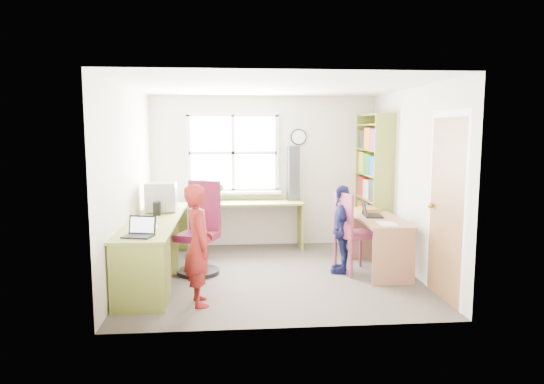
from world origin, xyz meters
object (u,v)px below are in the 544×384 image
Objects in this scene: l_desk at (168,248)px; bookshelf at (373,186)px; cd_tower at (293,173)px; laptop_right at (369,213)px; crt_monitor at (161,197)px; swivel_chair at (200,234)px; person_green at (204,219)px; laptop_left at (140,232)px; potted_plant at (219,193)px; person_navy at (342,229)px; right_desk at (380,233)px; wooden_chair at (351,230)px; person_red at (199,245)px.

bookshelf is at bearing 26.43° from l_desk.
l_desk is 2.62m from cd_tower.
crt_monitor is at bearing 88.80° from laptop_right.
l_desk is at bearing -102.81° from swivel_chair.
l_desk is 2.57× the size of person_green.
bookshelf is 3.81m from laptop_left.
cd_tower is at bearing 45.82° from l_desk.
person_navy is (1.64, -1.39, -0.31)m from potted_plant.
crt_monitor is (-2.90, 0.55, 0.44)m from right_desk.
bookshelf is at bearing 43.85° from swivel_chair.
crt_monitor is 0.36× the size of person_green.
laptop_left reaches higher than l_desk.
person_green is at bearing 135.75° from wooden_chair.
crt_monitor is 0.76m from person_green.
l_desk is at bearing 168.94° from wooden_chair.
right_desk is at bearing -33.10° from potted_plant.
wooden_chair is 2.29m from potted_plant.
swivel_chair is at bearing -146.27° from cd_tower.
laptop_left reaches higher than right_desk.
person_red is at bearing -93.79° from potted_plant.
bookshelf is at bearing 163.73° from person_navy.
crt_monitor is at bearing 101.81° from l_desk.
laptop_right is at bearing -30.70° from potted_plant.
swivel_chair is 0.80m from crt_monitor.
person_green is (0.37, 1.24, 0.12)m from l_desk.
right_desk is 0.32m from laptop_right.
potted_plant is 0.62m from person_green.
crt_monitor reaches higher than right_desk.
person_navy is at bearing 133.79° from wooden_chair.
l_desk is 2.69m from laptop_right.
person_green is at bearing -174.95° from bookshelf.
person_red reaches higher than crt_monitor.
laptop_right is at bearing -73.23° from person_red.
person_green is (-2.34, 0.90, 0.06)m from right_desk.
person_navy is (2.21, 0.34, 0.12)m from l_desk.
laptop_right is at bearing -65.29° from cd_tower.
wooden_chair reaches higher than right_desk.
right_desk is (2.72, 0.34, 0.06)m from l_desk.
laptop_left is (-0.20, -0.66, 0.34)m from l_desk.
laptop_left is 2.62m from person_navy.
wooden_chair is 0.82× the size of person_red.
person_red is (0.60, -1.58, -0.30)m from crt_monitor.
person_green reaches higher than laptop_left.
swivel_chair reaches higher than laptop_left.
person_navy is at bearing 36.82° from laptop_left.
swivel_chair reaches higher than wooden_chair.
person_red is at bearing -127.58° from cd_tower.
person_green is at bearing 78.46° from laptop_right.
cd_tower is 1.65m from person_navy.
crt_monitor is at bearing 148.41° from wooden_chair.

